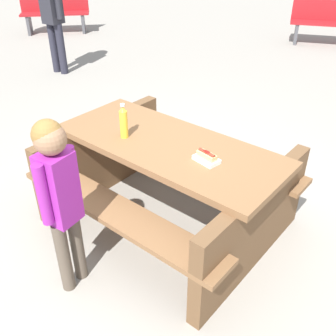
{
  "coord_description": "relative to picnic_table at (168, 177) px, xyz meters",
  "views": [
    {
      "loc": [
        1.7,
        -1.91,
        2.15
      ],
      "look_at": [
        0.0,
        0.0,
        0.52
      ],
      "focal_mm": 41.42,
      "sensor_mm": 36.0,
      "label": 1
    }
  ],
  "objects": [
    {
      "name": "child_in_coat",
      "position": [
        -0.05,
        -0.93,
        0.35
      ],
      "size": [
        0.21,
        0.31,
        1.25
      ],
      "color": "brown",
      "rests_on": "ground"
    },
    {
      "name": "bystander_adult",
      "position": [
        -3.94,
        1.69,
        0.68
      ],
      "size": [
        0.43,
        0.29,
        1.77
      ],
      "color": "#262633",
      "rests_on": "ground"
    },
    {
      "name": "hotdog_tray",
      "position": [
        0.38,
        -0.02,
        0.34
      ],
      "size": [
        0.19,
        0.13,
        0.08
      ],
      "color": "white",
      "rests_on": "picnic_table"
    },
    {
      "name": "ground_plane",
      "position": [
        0.0,
        0.0,
        -0.44
      ],
      "size": [
        30.0,
        30.0,
        0.0
      ],
      "primitive_type": "plane",
      "color": "gray",
      "rests_on": "ground"
    },
    {
      "name": "park_bench_mid",
      "position": [
        -1.32,
        6.41,
        0.0
      ],
      "size": [
        1.52,
        1.02,
        0.85
      ],
      "color": "maroon",
      "rests_on": "ground"
    },
    {
      "name": "picnic_table",
      "position": [
        0.0,
        0.0,
        0.0
      ],
      "size": [
        1.85,
        1.46,
        0.75
      ],
      "color": "brown",
      "rests_on": "ground"
    },
    {
      "name": "soda_bottle",
      "position": [
        -0.31,
        -0.15,
        0.43
      ],
      "size": [
        0.06,
        0.06,
        0.27
      ],
      "color": "yellow",
      "rests_on": "picnic_table"
    },
    {
      "name": "park_bench_far",
      "position": [
        -6.37,
        3.32,
        0.0
      ],
      "size": [
        1.27,
        1.41,
        0.85
      ],
      "color": "maroon",
      "rests_on": "ground"
    }
  ]
}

